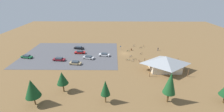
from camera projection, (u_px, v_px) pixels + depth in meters
name	position (u px, v px, depth m)	size (l,w,h in m)	color
ground	(125.00, 53.00, 71.08)	(160.00, 160.00, 0.00)	brown
parking_lot_asphalt	(71.00, 54.00, 70.59)	(41.66, 30.94, 0.05)	#4C4C51
bike_pavilion	(165.00, 62.00, 55.02)	(13.17, 9.75, 5.39)	beige
trash_bin	(131.00, 49.00, 74.67)	(0.60, 0.60, 0.90)	brown
lot_sign	(121.00, 47.00, 74.72)	(0.56, 0.08, 2.20)	#99999E
pine_east	(170.00, 83.00, 38.13)	(3.14, 3.14, 8.51)	brown
pine_far_west	(32.00, 88.00, 37.46)	(3.73, 3.73, 7.18)	brown
pine_midwest	(62.00, 78.00, 42.66)	(3.14, 3.14, 6.20)	brown
pine_west	(105.00, 88.00, 38.43)	(2.43, 2.43, 6.42)	brown
bicycle_silver_near_porch	(134.00, 46.00, 80.09)	(1.26, 1.24, 0.80)	black
bicycle_white_mid_cluster	(133.00, 60.00, 63.13)	(1.33, 1.26, 0.84)	black
bicycle_teal_edge_north	(128.00, 60.00, 63.72)	(1.70, 0.48, 0.78)	black
bicycle_orange_edge_south	(144.00, 46.00, 79.51)	(0.48, 1.77, 0.76)	black
bicycle_red_yard_left	(139.00, 61.00, 62.65)	(0.69, 1.63, 0.84)	black
bicycle_black_back_row	(141.00, 54.00, 69.89)	(1.31, 1.12, 0.87)	black
bicycle_green_trailside	(128.00, 51.00, 73.25)	(1.38, 1.08, 0.79)	black
bicycle_yellow_lone_east	(135.00, 59.00, 64.47)	(1.70, 0.48, 0.79)	black
bicycle_blue_yard_right	(131.00, 56.00, 67.27)	(1.30, 1.08, 0.77)	black
bicycle_purple_near_sign	(141.00, 48.00, 77.43)	(1.53, 0.77, 0.76)	black
car_maroon_mid_lot	(59.00, 59.00, 63.52)	(4.99, 2.40, 1.31)	maroon
car_tan_front_row	(75.00, 63.00, 60.26)	(4.70, 2.58, 1.37)	tan
car_silver_back_corner	(89.00, 57.00, 65.30)	(5.00, 3.17, 1.26)	#BCBCC1
car_green_far_end	(27.00, 56.00, 66.02)	(5.03, 2.88, 1.34)	#1E6B3D
car_white_by_curb	(104.00, 55.00, 67.90)	(4.79, 2.53, 1.36)	white
car_black_end_stall	(79.00, 48.00, 76.15)	(4.96, 2.79, 1.34)	black
car_red_near_entry	(80.00, 52.00, 70.69)	(4.75, 1.93, 1.36)	red
visitor_by_pavilion	(158.00, 49.00, 74.23)	(0.36, 0.36, 1.69)	#2D3347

